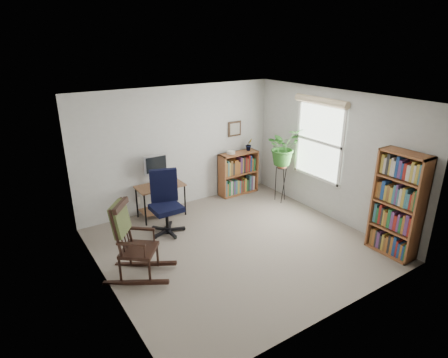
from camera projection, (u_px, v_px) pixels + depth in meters
floor at (237, 245)px, 6.20m from camera, size 4.20×4.00×0.00m
ceiling at (239, 99)px, 5.35m from camera, size 4.20×4.00×0.00m
wall_back at (179, 148)px, 7.34m from camera, size 4.20×0.00×2.40m
wall_front at (341, 229)px, 4.21m from camera, size 4.20×0.00×2.40m
wall_left at (102, 210)px, 4.70m from camera, size 0.00×4.00×2.40m
wall_right at (332, 156)px, 6.86m from camera, size 0.00×4.00×2.40m
window at (319, 142)px, 7.00m from camera, size 0.12×1.20×1.50m
desk at (161, 201)px, 7.12m from camera, size 0.88×0.48×0.63m
monitor at (156, 169)px, 7.02m from camera, size 0.46×0.16×0.56m
keyboard at (163, 187)px, 6.91m from camera, size 0.40×0.15×0.02m
office_chair at (166, 203)px, 6.42m from camera, size 0.77×0.77×1.13m
rocking_chair at (138, 240)px, 5.22m from camera, size 1.15×1.10×1.16m
low_bookshelf at (238, 173)px, 8.13m from camera, size 0.88×0.29×0.93m
tall_bookshelf at (398, 205)px, 5.71m from camera, size 0.31×0.73×1.67m
plant_stand at (281, 182)px, 7.74m from camera, size 0.29×0.29×0.87m
spider_plant at (284, 129)px, 7.35m from camera, size 1.69×1.88×1.46m
potted_plant_small at (249, 148)px, 8.10m from camera, size 0.13×0.24×0.11m
framed_picture at (235, 129)px, 7.91m from camera, size 0.32×0.04×0.32m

